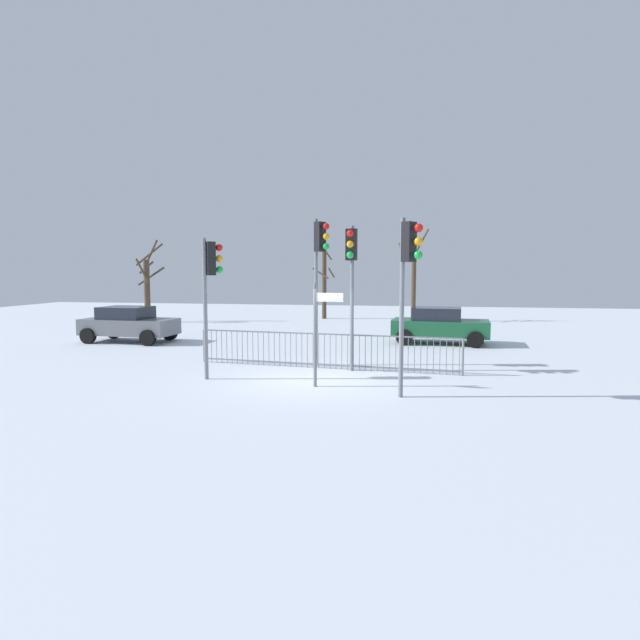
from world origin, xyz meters
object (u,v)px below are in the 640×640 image
object	(u,v)px
bare_tree_right	(413,274)
bare_tree_left	(324,282)
traffic_light_mid_right	(351,265)
bare_tree_centre	(147,285)
direction_sign_post	(318,329)
car_green_trailing	(439,325)
traffic_light_rear_left	(210,276)
traffic_light_foreground_right	(408,267)
traffic_light_mid_left	(319,259)
car_grey_near	(129,324)

from	to	relation	value
bare_tree_right	bare_tree_left	bearing A→B (deg)	172.87
traffic_light_mid_right	bare_tree_right	xyz separation A→B (m)	(1.79, 15.69, -0.36)
bare_tree_centre	traffic_light_mid_right	bearing A→B (deg)	-43.61
direction_sign_post	car_green_trailing	distance (m)	9.27
traffic_light_rear_left	bare_tree_centre	size ratio (longest dim) A/B	0.81
car_green_trailing	bare_tree_left	world-z (taller)	bare_tree_left
traffic_light_foreground_right	traffic_light_rear_left	bearing A→B (deg)	-71.53
bare_tree_centre	bare_tree_right	size ratio (longest dim) A/B	0.88
traffic_light_mid_left	car_green_trailing	bearing A→B (deg)	176.47
traffic_light_mid_right	car_grey_near	bearing A→B (deg)	-23.92
traffic_light_mid_right	bare_tree_right	world-z (taller)	bare_tree_right
traffic_light_rear_left	car_grey_near	distance (m)	9.09
traffic_light_rear_left	car_green_trailing	world-z (taller)	traffic_light_rear_left
traffic_light_rear_left	car_green_trailing	distance (m)	10.57
traffic_light_foreground_right	direction_sign_post	bearing A→B (deg)	-77.64
bare_tree_left	bare_tree_right	size ratio (longest dim) A/B	0.90
car_green_trailing	bare_tree_left	bearing A→B (deg)	128.03
traffic_light_mid_right	direction_sign_post	world-z (taller)	traffic_light_mid_right
traffic_light_mid_right	bare_tree_centre	bearing A→B (deg)	-41.91
traffic_light_mid_left	car_green_trailing	world-z (taller)	traffic_light_mid_left
bare_tree_left	bare_tree_centre	distance (m)	10.34
bare_tree_right	traffic_light_foreground_right	bearing A→B (deg)	-90.46
car_green_trailing	bare_tree_centre	distance (m)	17.20
traffic_light_foreground_right	traffic_light_rear_left	world-z (taller)	traffic_light_foreground_right
traffic_light_mid_left	traffic_light_mid_right	size ratio (longest dim) A/B	1.07
traffic_light_foreground_right	bare_tree_centre	xyz separation A→B (m)	(-14.81, 15.49, -0.93)
bare_tree_right	bare_tree_centre	bearing A→B (deg)	-168.15
car_grey_near	bare_tree_centre	xyz separation A→B (m)	(-3.36, 7.84, 1.35)
direction_sign_post	bare_tree_left	size ratio (longest dim) A/B	0.56
car_green_trailing	bare_tree_right	xyz separation A→B (m)	(-1.06, 9.25, 2.00)
car_green_trailing	traffic_light_mid_left	bearing A→B (deg)	-119.63
traffic_light_mid_left	traffic_light_rear_left	distance (m)	3.58
car_green_trailing	bare_tree_left	xyz separation A→B (m)	(-6.41, 9.92, 1.48)
bare_tree_centre	bare_tree_right	bearing A→B (deg)	11.85
traffic_light_rear_left	bare_tree_centre	world-z (taller)	bare_tree_centre
traffic_light_foreground_right	bare_tree_left	distance (m)	20.00
traffic_light_rear_left	direction_sign_post	world-z (taller)	traffic_light_rear_left
traffic_light_mid_left	traffic_light_rear_left	xyz separation A→B (m)	(-2.57, -2.44, -0.52)
traffic_light_mid_right	car_grey_near	world-z (taller)	traffic_light_mid_right
direction_sign_post	bare_tree_right	distance (m)	18.02
traffic_light_mid_left	direction_sign_post	size ratio (longest dim) A/B	1.72
car_green_trailing	direction_sign_post	bearing A→B (deg)	-106.73
traffic_light_mid_left	direction_sign_post	xyz separation A→B (m)	(0.48, -2.93, -1.83)
car_green_trailing	bare_tree_centre	world-z (taller)	bare_tree_centre
traffic_light_mid_right	car_green_trailing	size ratio (longest dim) A/B	1.08
traffic_light_rear_left	direction_sign_post	distance (m)	3.35
traffic_light_rear_left	direction_sign_post	xyz separation A→B (m)	(3.04, -0.48, -1.31)
direction_sign_post	car_green_trailing	xyz separation A→B (m)	(3.44, 8.57, -0.73)
traffic_light_rear_left	bare_tree_right	bearing A→B (deg)	124.22
bare_tree_right	traffic_light_mid_right	bearing A→B (deg)	-96.49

